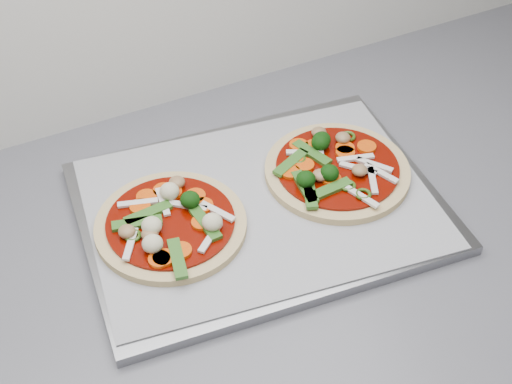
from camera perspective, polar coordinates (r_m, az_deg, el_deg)
name	(u,v)px	position (r m, az deg, el deg)	size (l,w,h in m)	color
countertop	(172,280)	(0.84, -6.74, -7.02)	(3.60, 0.60, 0.04)	#55555C
baking_tray	(260,207)	(0.88, 0.30, -1.23)	(0.43, 0.32, 0.01)	gray
parchment	(260,203)	(0.87, 0.30, -0.85)	(0.41, 0.30, 0.00)	#9A999F
pizza_left	(170,223)	(0.84, -6.86, -2.47)	(0.21, 0.21, 0.03)	tan
pizza_right	(334,168)	(0.91, 6.30, 1.92)	(0.19, 0.19, 0.03)	tan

